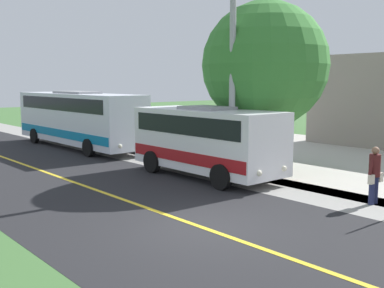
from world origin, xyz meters
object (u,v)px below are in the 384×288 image
(transit_bus_rear, at_px, (78,117))
(tree_curbside, at_px, (265,65))
(street_light_pole, at_px, (230,71))
(pedestrian_with_bags, at_px, (374,173))
(shuttle_bus_front, at_px, (207,138))

(transit_bus_rear, relative_size, tree_curbside, 1.56)
(street_light_pole, bearing_deg, tree_curbside, -169.62)
(transit_bus_rear, distance_m, pedestrian_with_bags, 17.20)
(street_light_pole, bearing_deg, shuttle_bus_front, -65.57)
(pedestrian_with_bags, bearing_deg, tree_curbside, -107.47)
(pedestrian_with_bags, relative_size, street_light_pole, 0.24)
(pedestrian_with_bags, distance_m, tree_curbside, 7.18)
(pedestrian_with_bags, distance_m, street_light_pole, 6.41)
(transit_bus_rear, relative_size, street_light_pole, 1.48)
(shuttle_bus_front, height_order, transit_bus_rear, transit_bus_rear)
(pedestrian_with_bags, xyz_separation_m, street_light_pole, (0.64, -5.55, 3.15))
(tree_curbside, bearing_deg, pedestrian_with_bags, 72.53)
(transit_bus_rear, bearing_deg, tree_curbside, 104.75)
(pedestrian_with_bags, relative_size, tree_curbside, 0.25)
(shuttle_bus_front, relative_size, pedestrian_with_bags, 3.76)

